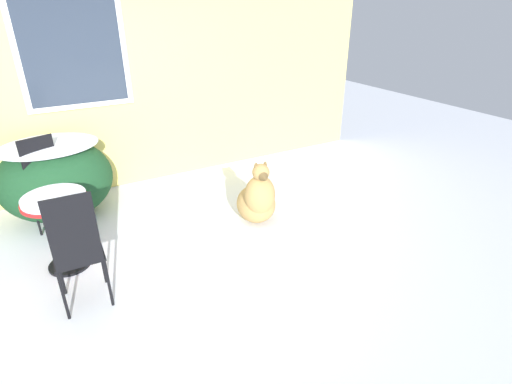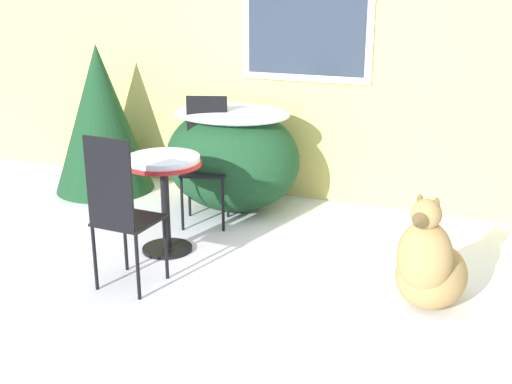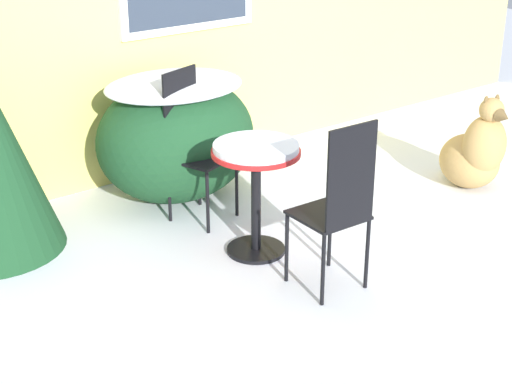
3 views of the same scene
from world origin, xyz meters
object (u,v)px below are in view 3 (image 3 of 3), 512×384
patio_table (256,169)px  patio_chair_near_table (192,141)px  patio_chair_far_side (338,204)px  dog (475,154)px

patio_table → patio_chair_near_table: (-0.01, 0.71, -0.02)m
patio_chair_near_table → patio_chair_far_side: 1.39m
patio_table → patio_chair_near_table: 0.71m
patio_chair_near_table → dog: 2.19m
patio_table → patio_chair_near_table: bearing=90.8°
patio_chair_far_side → dog: size_ratio=1.36×
patio_chair_near_table → dog: patio_chair_near_table is taller
patio_table → dog: dog is taller
patio_table → patio_chair_near_table: size_ratio=0.70×
patio_chair_near_table → patio_chair_far_side: same height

